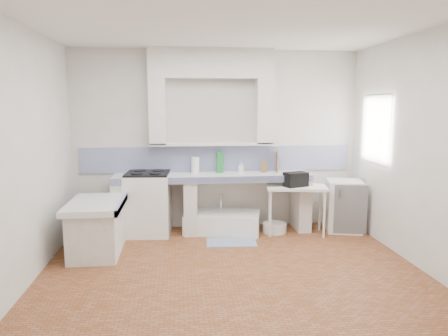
{
  "coord_description": "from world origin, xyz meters",
  "views": [
    {
      "loc": [
        -0.61,
        -4.61,
        1.94
      ],
      "look_at": [
        0.0,
        1.0,
        1.1
      ],
      "focal_mm": 33.64,
      "sensor_mm": 36.0,
      "label": 1
    }
  ],
  "objects": [
    {
      "name": "sink",
      "position": [
        0.05,
        1.66,
        0.14
      ],
      "size": [
        1.25,
        0.85,
        0.27
      ],
      "primitive_type": "cube",
      "rotation": [
        0.0,
        0.0,
        -0.22
      ],
      "color": "white",
      "rests_on": "ground"
    },
    {
      "name": "alcove_mass",
      "position": [
        -0.1,
        1.88,
        2.58
      ],
      "size": [
        1.9,
        0.25,
        0.45
      ],
      "primitive_type": "cube",
      "color": "silver",
      "rests_on": "ground"
    },
    {
      "name": "green_bottle_b",
      "position": [
        0.05,
        1.85,
        1.06
      ],
      "size": [
        0.08,
        0.08,
        0.33
      ],
      "primitive_type": "cylinder",
      "rotation": [
        0.0,
        0.0,
        -0.22
      ],
      "color": "#227C33",
      "rests_on": "counter_slab"
    },
    {
      "name": "water_bottle_b",
      "position": [
        0.14,
        1.85,
        0.13
      ],
      "size": [
        0.07,
        0.07,
        0.27
      ],
      "primitive_type": "cylinder",
      "rotation": [
        0.0,
        0.0,
        -0.03
      ],
      "color": "silver",
      "rests_on": "ground"
    },
    {
      "name": "counter_pier_mid",
      "position": [
        -0.45,
        1.7,
        0.41
      ],
      "size": [
        0.2,
        0.55,
        0.82
      ],
      "primitive_type": "cube",
      "color": "silver",
      "rests_on": "ground"
    },
    {
      "name": "wall_front",
      "position": [
        0.0,
        -2.0,
        1.4
      ],
      "size": [
        4.5,
        0.0,
        4.5
      ],
      "primitive_type": "plane",
      "rotation": [
        -1.57,
        0.0,
        0.0
      ],
      "color": "silver",
      "rests_on": "ground"
    },
    {
      "name": "ceiling",
      "position": [
        0.0,
        0.0,
        2.8
      ],
      "size": [
        4.5,
        4.5,
        0.0
      ],
      "primitive_type": "plane",
      "rotation": [
        3.14,
        0.0,
        0.0
      ],
      "color": "silver",
      "rests_on": "ground"
    },
    {
      "name": "fridge",
      "position": [
        1.94,
        1.52,
        0.4
      ],
      "size": [
        0.62,
        0.62,
        0.8
      ],
      "primitive_type": "cube",
      "rotation": [
        0.0,
        0.0,
        -0.23
      ],
      "color": "white",
      "rests_on": "ground"
    },
    {
      "name": "bucket_red",
      "position": [
        -0.14,
        1.65,
        0.13
      ],
      "size": [
        0.3,
        0.3,
        0.26
      ],
      "primitive_type": "cylinder",
      "rotation": [
        0.0,
        0.0,
        0.08
      ],
      "color": "#CB4B21",
      "rests_on": "ground"
    },
    {
      "name": "green_bottle_a",
      "position": [
        0.0,
        1.84,
        1.07
      ],
      "size": [
        0.08,
        0.08,
        0.33
      ],
      "primitive_type": "cylinder",
      "rotation": [
        0.0,
        0.0,
        -0.04
      ],
      "color": "#227C33",
      "rests_on": "counter_slab"
    },
    {
      "name": "peninsula_lip",
      "position": [
        -1.37,
        0.9,
        0.66
      ],
      "size": [
        0.04,
        1.1,
        0.1
      ],
      "primitive_type": "cube",
      "color": "navy",
      "rests_on": "ground"
    },
    {
      "name": "counter_pier_right",
      "position": [
        1.3,
        1.7,
        0.41
      ],
      "size": [
        0.2,
        0.55,
        0.82
      ],
      "primitive_type": "cube",
      "color": "silver",
      "rests_on": "ground"
    },
    {
      "name": "bucket_orange",
      "position": [
        0.07,
        1.59,
        0.13
      ],
      "size": [
        0.36,
        0.36,
        0.26
      ],
      "primitive_type": "cylinder",
      "rotation": [
        0.0,
        0.0,
        0.36
      ],
      "color": "#C4580F",
      "rests_on": "ground"
    },
    {
      "name": "cutting_board",
      "position": [
        0.94,
        1.85,
        1.06
      ],
      "size": [
        0.06,
        0.23,
        0.31
      ],
      "primitive_type": "cube",
      "rotation": [
        0.0,
        0.0,
        -0.16
      ],
      "color": "brown",
      "rests_on": "counter_slab"
    },
    {
      "name": "backsplash",
      "position": [
        0.0,
        1.99,
        1.1
      ],
      "size": [
        4.27,
        0.03,
        0.4
      ],
      "primitive_type": "cube",
      "color": "navy",
      "rests_on": "ground"
    },
    {
      "name": "water_bottle_a",
      "position": [
        0.1,
        1.85,
        0.14
      ],
      "size": [
        0.08,
        0.08,
        0.27
      ],
      "primitive_type": "cylinder",
      "rotation": [
        0.0,
        0.0,
        0.13
      ],
      "color": "silver",
      "rests_on": "ground"
    },
    {
      "name": "wall_left",
      "position": [
        -2.25,
        0.0,
        1.4
      ],
      "size": [
        0.0,
        4.5,
        4.5
      ],
      "primitive_type": "plane",
      "rotation": [
        1.57,
        0.0,
        1.57
      ],
      "color": "silver",
      "rests_on": "ground"
    },
    {
      "name": "rug",
      "position": [
        0.12,
        1.11,
        0.01
      ],
      "size": [
        0.72,
        0.44,
        0.01
      ],
      "primitive_type": "cube",
      "rotation": [
        0.0,
        0.0,
        -0.05
      ],
      "color": "#40578F",
      "rests_on": "ground"
    },
    {
      "name": "counter_pier_left",
      "position": [
        -1.5,
        1.7,
        0.41
      ],
      "size": [
        0.2,
        0.55,
        0.82
      ],
      "primitive_type": "cube",
      "color": "silver",
      "rests_on": "ground"
    },
    {
      "name": "wall_back",
      "position": [
        0.0,
        2.0,
        1.4
      ],
      "size": [
        4.5,
        0.0,
        4.5
      ],
      "primitive_type": "plane",
      "rotation": [
        1.57,
        0.0,
        0.0
      ],
      "color": "silver",
      "rests_on": "ground"
    },
    {
      "name": "basin_white",
      "position": [
        0.85,
        1.54,
        0.07
      ],
      "size": [
        0.47,
        0.47,
        0.14
      ],
      "primitive_type": "cylinder",
      "rotation": [
        0.0,
        0.0,
        -0.36
      ],
      "color": "white",
      "rests_on": "ground"
    },
    {
      "name": "lace_valance",
      "position": [
        2.28,
        1.2,
        1.98
      ],
      "size": [
        0.01,
        0.84,
        0.24
      ],
      "primitive_type": "cube",
      "color": "white",
      "rests_on": "ground"
    },
    {
      "name": "black_bag",
      "position": [
        1.13,
        1.41,
        0.85
      ],
      "size": [
        0.39,
        0.31,
        0.22
      ],
      "primitive_type": "cube",
      "rotation": [
        0.0,
        0.0,
        0.37
      ],
      "color": "black",
      "rests_on": "side_table"
    },
    {
      "name": "paper_towel",
      "position": [
        -0.36,
        1.85,
        1.03
      ],
      "size": [
        0.16,
        0.16,
        0.25
      ],
      "primitive_type": "cylinder",
      "rotation": [
        0.0,
        0.0,
        -0.36
      ],
      "color": "white",
      "rests_on": "counter_slab"
    },
    {
      "name": "counter_slab",
      "position": [
        -0.1,
        1.7,
        0.86
      ],
      "size": [
        3.0,
        0.6,
        0.08
      ],
      "primitive_type": "cube",
      "color": "white",
      "rests_on": "ground"
    },
    {
      "name": "peninsula_base",
      "position": [
        -1.7,
        0.9,
        0.31
      ],
      "size": [
        0.6,
        1.0,
        0.62
      ],
      "primitive_type": "cube",
      "color": "silver",
      "rests_on": "ground"
    },
    {
      "name": "knife_block",
      "position": [
        0.72,
        1.81,
        0.99
      ],
      "size": [
        0.1,
        0.09,
        0.18
      ],
      "primitive_type": "cube",
      "rotation": [
        0.0,
        0.0,
        -0.19
      ],
      "color": "brown",
      "rests_on": "counter_slab"
    },
    {
      "name": "wall_right",
      "position": [
        2.25,
        0.0,
        1.4
      ],
      "size": [
        0.0,
        4.5,
        4.5
      ],
      "primitive_type": "plane",
      "rotation": [
        1.57,
        0.0,
        -1.57
      ],
      "color": "silver",
      "rests_on": "ground"
    },
    {
      "name": "peninsula_top",
      "position": [
        -1.7,
        0.9,
        0.66
      ],
      "size": [
        0.7,
        1.1,
        0.08
      ],
      "primitive_type": "cube",
      "color": "white",
      "rests_on": "ground"
    },
    {
      "name": "stove",
      "position": [
        -1.08,
        1.68,
        0.46
      ],
      "size": [
        0.69,
        0.67,
        0.92
      ],
      "primitive_type": "cube",
      "rotation": [
        0.0,
        0.0,
        -0.07
      ],
      "color": "white",
      "rests_on": "ground"
    },
    {
      "name": "counter_lip",
      "position": [
        -0.1,
        1.42,
        0.86
      ],
      "size": [
        3.0,
        0.04,
        0.1
      ],
      "primitive_type": "cube",
      "color": "navy",
      "rests_on": "ground"
    },
    {
      "name": "side_table",
      "position": [
        1.15,
        1.45,
        0.37
      ],
      "size": [
        0.96,
        0.64,
        0.04
      ],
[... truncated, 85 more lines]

